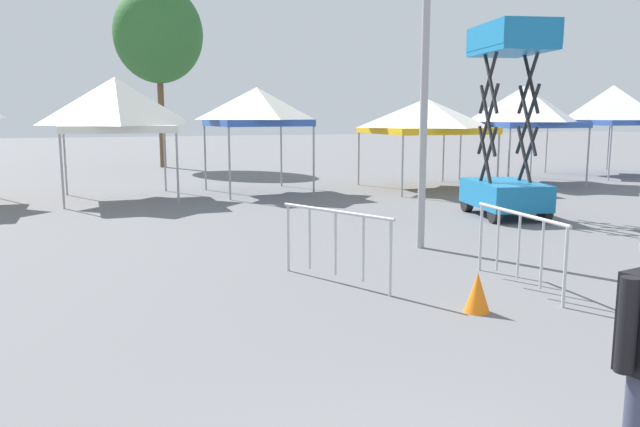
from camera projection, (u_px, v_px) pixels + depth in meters
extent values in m
cylinder|color=#9E9EA3|center=(62.00, 168.00, 16.03)|extent=(0.06, 0.06, 2.13)
cylinder|color=#9E9EA3|center=(177.00, 165.00, 17.04)|extent=(0.06, 0.06, 2.13)
cylinder|color=#9E9EA3|center=(65.00, 160.00, 18.74)|extent=(0.06, 0.06, 2.13)
cylinder|color=#9E9EA3|center=(165.00, 158.00, 19.75)|extent=(0.06, 0.06, 2.13)
pyramid|color=white|center=(115.00, 101.00, 17.62)|extent=(3.11, 3.11, 1.33)
cube|color=white|center=(117.00, 129.00, 17.74)|extent=(3.08, 3.08, 0.20)
cylinder|color=#9E9EA3|center=(229.00, 160.00, 17.67)|extent=(0.06, 0.06, 2.27)
cylinder|color=#9E9EA3|center=(314.00, 158.00, 18.78)|extent=(0.06, 0.06, 2.27)
cylinder|color=#9E9EA3|center=(205.00, 155.00, 20.02)|extent=(0.06, 0.06, 2.27)
cylinder|color=#9E9EA3|center=(281.00, 153.00, 21.13)|extent=(0.06, 0.06, 2.27)
pyramid|color=white|center=(257.00, 103.00, 19.15)|extent=(2.97, 2.97, 0.98)
cube|color=#3359B2|center=(257.00, 123.00, 19.24)|extent=(2.94, 2.94, 0.20)
cylinder|color=#9E9EA3|center=(402.00, 163.00, 18.38)|extent=(0.06, 0.06, 2.01)
cylinder|color=#9E9EA3|center=(498.00, 160.00, 19.47)|extent=(0.06, 0.06, 2.01)
cylinder|color=#9E9EA3|center=(359.00, 156.00, 21.48)|extent=(0.06, 0.06, 2.01)
cylinder|color=#9E9EA3|center=(443.00, 154.00, 22.57)|extent=(0.06, 0.06, 2.01)
pyramid|color=white|center=(426.00, 113.00, 20.24)|extent=(3.60, 3.60, 0.93)
cube|color=yellow|center=(426.00, 130.00, 20.33)|extent=(3.56, 3.56, 0.20)
cylinder|color=#9E9EA3|center=(509.00, 156.00, 20.20)|extent=(0.06, 0.06, 2.17)
cylinder|color=#9E9EA3|center=(588.00, 154.00, 21.12)|extent=(0.06, 0.06, 2.17)
cylinder|color=#9E9EA3|center=(460.00, 151.00, 23.13)|extent=(0.06, 0.06, 2.17)
cylinder|color=#9E9EA3|center=(532.00, 149.00, 24.04)|extent=(0.06, 0.06, 2.17)
pyramid|color=white|center=(524.00, 104.00, 21.86)|extent=(3.46, 3.46, 1.23)
cube|color=#3359B2|center=(523.00, 124.00, 21.97)|extent=(3.43, 3.43, 0.20)
cylinder|color=#9E9EA3|center=(610.00, 151.00, 22.90)|extent=(0.06, 0.06, 2.22)
cylinder|color=#9E9EA3|center=(546.00, 146.00, 26.01)|extent=(0.06, 0.06, 2.22)
cylinder|color=#9E9EA3|center=(608.00, 145.00, 27.21)|extent=(0.06, 0.06, 2.22)
pyramid|color=white|center=(612.00, 102.00, 24.77)|extent=(3.55, 3.55, 1.36)
cube|color=#3359B2|center=(611.00, 122.00, 24.90)|extent=(3.51, 3.51, 0.20)
cylinder|color=black|center=(495.00, 213.00, 14.00)|extent=(0.29, 0.51, 0.48)
cylinder|color=black|center=(545.00, 212.00, 14.16)|extent=(0.29, 0.51, 0.48)
cylinder|color=black|center=(467.00, 202.00, 15.69)|extent=(0.29, 0.51, 0.48)
cylinder|color=black|center=(512.00, 201.00, 15.85)|extent=(0.29, 0.51, 0.48)
cube|color=#1972AD|center=(504.00, 194.00, 14.88)|extent=(1.89, 2.56, 0.60)
cylinder|color=black|center=(486.00, 162.00, 14.69)|extent=(0.32, 1.03, 1.65)
cylinder|color=black|center=(486.00, 162.00, 14.69)|extent=(0.32, 1.03, 1.65)
cylinder|color=black|center=(526.00, 161.00, 14.82)|extent=(0.32, 1.03, 1.65)
cylinder|color=black|center=(526.00, 161.00, 14.82)|extent=(0.32, 1.03, 1.65)
cylinder|color=black|center=(488.00, 120.00, 14.54)|extent=(0.32, 1.03, 1.65)
cylinder|color=black|center=(488.00, 120.00, 14.54)|extent=(0.32, 1.03, 1.65)
cylinder|color=black|center=(528.00, 120.00, 14.67)|extent=(0.32, 1.03, 1.65)
cylinder|color=black|center=(528.00, 120.00, 14.67)|extent=(0.32, 1.03, 1.65)
cylinder|color=black|center=(490.00, 78.00, 14.39)|extent=(0.32, 1.03, 1.65)
cylinder|color=black|center=(490.00, 78.00, 14.39)|extent=(0.32, 1.03, 1.65)
cylinder|color=black|center=(530.00, 78.00, 14.52)|extent=(0.32, 1.03, 1.65)
cylinder|color=black|center=(530.00, 78.00, 14.52)|extent=(0.32, 1.03, 1.65)
cube|color=#1972AD|center=(511.00, 51.00, 14.36)|extent=(1.80, 2.43, 0.12)
cube|color=#1972AD|center=(534.00, 30.00, 13.27)|extent=(1.31, 0.36, 0.55)
cube|color=#1972AD|center=(493.00, 41.00, 15.34)|extent=(1.31, 0.36, 0.55)
cube|color=#1972AD|center=(485.00, 36.00, 14.22)|extent=(0.56, 2.14, 0.55)
cube|color=#1972AD|center=(538.00, 37.00, 14.39)|extent=(0.56, 2.14, 0.55)
cylinder|color=black|center=(627.00, 325.00, 3.54)|extent=(0.11, 0.11, 0.56)
cylinder|color=#9E9EA3|center=(426.00, 31.00, 10.86)|extent=(0.14, 0.14, 7.73)
cylinder|color=brown|center=(162.00, 119.00, 28.60)|extent=(0.28, 0.28, 4.42)
ellipsoid|color=#2D662D|center=(158.00, 34.00, 28.01)|extent=(3.97, 3.97, 4.37)
cylinder|color=#B7BABF|center=(520.00, 214.00, 8.69)|extent=(0.21, 2.10, 0.05)
cylinder|color=#B7BABF|center=(481.00, 238.00, 9.71)|extent=(0.04, 0.04, 1.05)
cylinder|color=#B7BABF|center=(565.00, 267.00, 7.82)|extent=(0.04, 0.04, 1.05)
cylinder|color=#B7BABF|center=(498.00, 240.00, 9.26)|extent=(0.04, 0.04, 0.92)
cylinder|color=#B7BABF|center=(519.00, 247.00, 8.76)|extent=(0.04, 0.04, 0.92)
cylinder|color=#B7BABF|center=(542.00, 255.00, 8.26)|extent=(0.04, 0.04, 0.92)
cylinder|color=#B7BABF|center=(336.00, 212.00, 8.91)|extent=(0.94, 1.92, 0.05)
cylinder|color=#B7BABF|center=(390.00, 258.00, 8.31)|extent=(0.04, 0.04, 1.05)
cylinder|color=#B7BABF|center=(288.00, 238.00, 9.68)|extent=(0.04, 0.04, 1.05)
cylinder|color=#B7BABF|center=(363.00, 249.00, 8.63)|extent=(0.04, 0.04, 0.92)
cylinder|color=#B7BABF|center=(335.00, 244.00, 8.99)|extent=(0.04, 0.04, 0.92)
cylinder|color=#B7BABF|center=(310.00, 239.00, 9.35)|extent=(0.04, 0.04, 0.92)
cone|color=orange|center=(477.00, 292.00, 7.69)|extent=(0.32, 0.32, 0.50)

